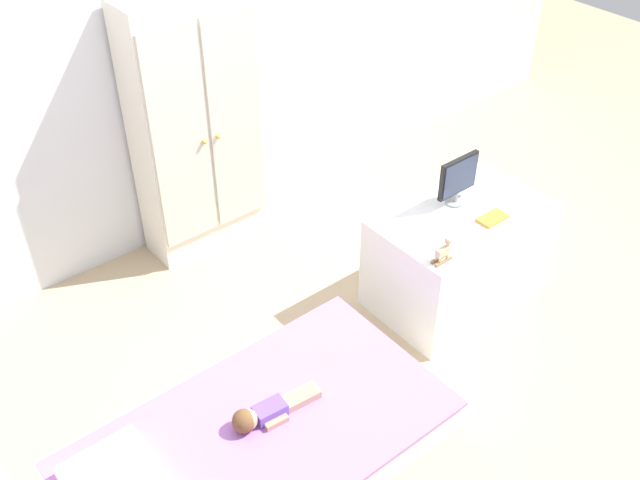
# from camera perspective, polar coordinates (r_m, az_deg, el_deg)

# --- Properties ---
(ground_plane) EXTENTS (10.00, 10.00, 0.02)m
(ground_plane) POSITION_cam_1_polar(r_m,az_deg,el_deg) (3.52, 3.02, -10.93)
(ground_plane) COLOR tan
(back_wall) EXTENTS (6.40, 0.05, 2.70)m
(back_wall) POSITION_cam_1_polar(r_m,az_deg,el_deg) (3.86, -12.67, 17.49)
(back_wall) COLOR silver
(back_wall) RESTS_ON ground_plane
(bed) EXTENTS (1.51, 0.84, 0.26)m
(bed) POSITION_cam_1_polar(r_m,az_deg,el_deg) (3.11, -4.52, -16.10)
(bed) COLOR silver
(bed) RESTS_ON ground_plane
(doll) EXTENTS (0.39, 0.14, 0.10)m
(doll) POSITION_cam_1_polar(r_m,az_deg,el_deg) (3.01, -4.65, -13.33)
(doll) COLOR #6B4CB2
(doll) RESTS_ON bed
(wardrobe) EXTENTS (0.66, 0.31, 1.45)m
(wardrobe) POSITION_cam_1_polar(r_m,az_deg,el_deg) (3.98, -9.62, 8.60)
(wardrobe) COLOR white
(wardrobe) RESTS_ON ground_plane
(tv_stand) EXTENTS (0.88, 0.53, 0.53)m
(tv_stand) POSITION_cam_1_polar(r_m,az_deg,el_deg) (3.83, 10.67, -1.16)
(tv_stand) COLOR white
(tv_stand) RESTS_ON ground_plane
(tv_monitor) EXTENTS (0.24, 0.10, 0.26)m
(tv_monitor) POSITION_cam_1_polar(r_m,az_deg,el_deg) (3.66, 10.67, 4.75)
(tv_monitor) COLOR #99999E
(tv_monitor) RESTS_ON tv_stand
(rocking_horse_toy) EXTENTS (0.10, 0.04, 0.12)m
(rocking_horse_toy) POSITION_cam_1_polar(r_m,az_deg,el_deg) (3.33, 9.58, -0.80)
(rocking_horse_toy) COLOR #8E6642
(rocking_horse_toy) RESTS_ON tv_stand
(book_orange) EXTENTS (0.15, 0.09, 0.01)m
(book_orange) POSITION_cam_1_polar(r_m,az_deg,el_deg) (3.66, 13.23, 1.66)
(book_orange) COLOR orange
(book_orange) RESTS_ON tv_stand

